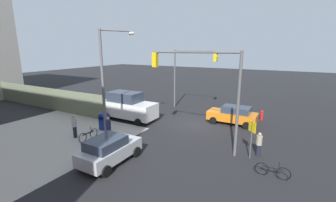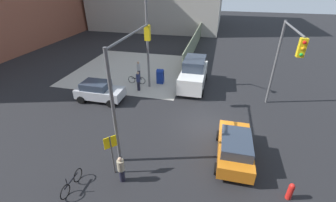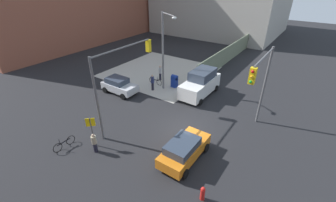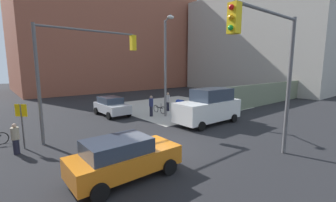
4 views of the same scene
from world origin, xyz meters
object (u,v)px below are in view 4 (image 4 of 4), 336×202
object	(u,v)px
traffic_signal_se_corner	(272,59)
hatchback_silver	(112,106)
traffic_signal_nw_corner	(83,60)
street_lamp_corner	(166,61)
pedestrian_crossing	(151,106)
pedestrian_walking_north	(168,101)
pedestrian_waiting	(15,138)
bicycle_leaning_on_fence	(159,109)
smokestack	(182,41)
van_white_delivery	(209,107)
coupe_orange	(124,157)
mailbox_blue	(180,107)

from	to	relation	value
traffic_signal_se_corner	hatchback_silver	xyz separation A→B (m)	(-0.88, 13.54, -3.76)
traffic_signal_nw_corner	street_lamp_corner	distance (m)	7.18
pedestrian_crossing	pedestrian_walking_north	world-z (taller)	pedestrian_walking_north
hatchback_silver	pedestrian_waiting	size ratio (longest dim) A/B	2.50
pedestrian_crossing	pedestrian_waiting	bearing A→B (deg)	-102.81
street_lamp_corner	pedestrian_walking_north	distance (m)	4.58
hatchback_silver	bicycle_leaning_on_fence	bearing A→B (deg)	-25.46
smokestack	pedestrian_walking_north	xyz separation A→B (m)	(-22.74, -22.60, -9.03)
traffic_signal_se_corner	hatchback_silver	size ratio (longest dim) A/B	1.69
smokestack	street_lamp_corner	distance (m)	35.08
van_white_delivery	pedestrian_walking_north	size ratio (longest dim) A/B	2.99
van_white_delivery	smokestack	bearing A→B (deg)	50.37
traffic_signal_se_corner	pedestrian_crossing	xyz separation A→B (m)	(1.58, 11.00, -3.66)
pedestrian_waiting	bicycle_leaning_on_fence	distance (m)	11.90
traffic_signal_se_corner	van_white_delivery	xyz separation A→B (m)	(3.57, 6.30, -3.32)
coupe_orange	pedestrian_walking_north	world-z (taller)	pedestrian_walking_north
coupe_orange	street_lamp_corner	bearing A→B (deg)	42.37
hatchback_silver	pedestrian_walking_north	xyz separation A→B (m)	(5.07, -1.64, 0.10)
traffic_signal_nw_corner	hatchback_silver	size ratio (longest dim) A/B	1.69
pedestrian_waiting	street_lamp_corner	bearing A→B (deg)	119.36
mailbox_blue	bicycle_leaning_on_fence	distance (m)	2.32
street_lamp_corner	pedestrian_walking_north	bearing A→B (deg)	47.15
hatchback_silver	pedestrian_crossing	bearing A→B (deg)	-45.82
coupe_orange	van_white_delivery	size ratio (longest dim) A/B	0.78
hatchback_silver	bicycle_leaning_on_fence	size ratio (longest dim) A/B	2.20
pedestrian_crossing	coupe_orange	bearing A→B (deg)	-68.64
smokestack	pedestrian_crossing	world-z (taller)	smokestack
smokestack	van_white_delivery	size ratio (longest dim) A/B	3.69
street_lamp_corner	coupe_orange	size ratio (longest dim) A/B	1.89
pedestrian_waiting	traffic_signal_nw_corner	bearing A→B (deg)	121.24
smokestack	hatchback_silver	xyz separation A→B (m)	(-27.81, -20.96, -9.13)
street_lamp_corner	van_white_delivery	world-z (taller)	street_lamp_corner
smokestack	van_white_delivery	world-z (taller)	smokestack
coupe_orange	pedestrian_crossing	xyz separation A→B (m)	(7.07, 8.22, 0.10)
van_white_delivery	bicycle_leaning_on_fence	distance (m)	5.51
traffic_signal_nw_corner	street_lamp_corner	size ratio (longest dim) A/B	0.81
pedestrian_waiting	bicycle_leaning_on_fence	world-z (taller)	pedestrian_waiting
hatchback_silver	bicycle_leaning_on_fence	distance (m)	4.31
street_lamp_corner	smokestack	bearing A→B (deg)	45.00
mailbox_blue	pedestrian_walking_north	world-z (taller)	pedestrian_walking_north
coupe_orange	hatchback_silver	xyz separation A→B (m)	(4.61, 10.76, -0.00)
street_lamp_corner	pedestrian_walking_north	xyz separation A→B (m)	(1.78, 1.92, -3.76)
traffic_signal_nw_corner	bicycle_leaning_on_fence	bearing A→B (deg)	19.31
pedestrian_waiting	pedestrian_crossing	bearing A→B (deg)	125.64
smokestack	traffic_signal_nw_corner	world-z (taller)	smokestack
traffic_signal_nw_corner	traffic_signal_se_corner	distance (m)	10.16
traffic_signal_se_corner	mailbox_blue	xyz separation A→B (m)	(3.58, 9.50, -3.84)
mailbox_blue	coupe_orange	size ratio (longest dim) A/B	0.34
smokestack	pedestrian_walking_north	size ratio (longest dim) A/B	11.05
pedestrian_walking_north	hatchback_silver	bearing A→B (deg)	-57.64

